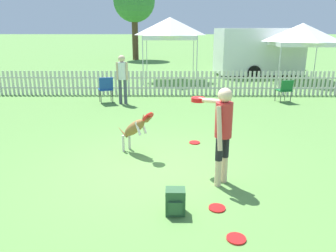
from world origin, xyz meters
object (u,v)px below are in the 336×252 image
object	(u,v)px
handler_person	(221,125)
frisbee_midfield	(236,239)
folding_chair_blue_left	(106,87)
equipment_trailer	(258,51)
leaping_dog	(135,128)
canopy_tent_main	(302,34)
frisbee_near_dog	(217,208)
folding_chair_center	(285,89)
backpack_on_grass	(175,202)
tree_left_grove	(134,2)
frisbee_near_handler	(195,143)
spectator_standing	(122,75)
canopy_tent_secondary	(170,28)

from	to	relation	value
handler_person	frisbee_midfield	bearing A→B (deg)	-139.08
folding_chair_blue_left	equipment_trailer	xyz separation A→B (m)	(7.01, 7.00, 0.77)
leaping_dog	canopy_tent_main	bearing A→B (deg)	-174.85
canopy_tent_main	frisbee_near_dog	bearing A→B (deg)	-114.96
canopy_tent_main	handler_person	bearing A→B (deg)	-116.04
canopy_tent_main	leaping_dog	bearing A→B (deg)	-125.66
handler_person	frisbee_near_dog	bearing A→B (deg)	-148.64
equipment_trailer	folding_chair_center	bearing A→B (deg)	-101.47
backpack_on_grass	folding_chair_blue_left	world-z (taller)	folding_chair_blue_left
leaping_dog	equipment_trailer	bearing A→B (deg)	-164.04
folding_chair_center	canopy_tent_main	xyz separation A→B (m)	(2.19, 4.69, 1.76)
leaping_dog	tree_left_grove	bearing A→B (deg)	-133.23
leaping_dog	canopy_tent_main	distance (m)	12.06
folding_chair_center	canopy_tent_main	world-z (taller)	canopy_tent_main
backpack_on_grass	equipment_trailer	bearing A→B (deg)	71.73
leaping_dog	frisbee_near_dog	world-z (taller)	leaping_dog
frisbee_near_handler	tree_left_grove	world-z (taller)	tree_left_grove
frisbee_midfield	folding_chair_center	bearing A→B (deg)	68.01
frisbee_midfield	canopy_tent_main	bearing A→B (deg)	66.88
spectator_standing	equipment_trailer	size ratio (longest dim) A/B	0.32
spectator_standing	frisbee_midfield	bearing A→B (deg)	113.73
handler_person	frisbee_near_handler	bearing A→B (deg)	48.75
folding_chair_center	canopy_tent_secondary	size ratio (longest dim) A/B	0.27
canopy_tent_secondary	tree_left_grove	size ratio (longest dim) A/B	0.49
frisbee_midfield	spectator_standing	bearing A→B (deg)	108.19
tree_left_grove	frisbee_near_dog	bearing A→B (deg)	-81.12
frisbee_midfield	canopy_tent_secondary	distance (m)	13.05
canopy_tent_main	tree_left_grove	bearing A→B (deg)	129.32
frisbee_near_dog	folding_chair_blue_left	bearing A→B (deg)	112.93
folding_chair_blue_left	canopy_tent_main	size ratio (longest dim) A/B	0.33
frisbee_midfield	spectator_standing	xyz separation A→B (m)	(-2.50, 7.62, 1.01)
handler_person	frisbee_near_dog	size ratio (longest dim) A/B	6.68
folding_chair_blue_left	tree_left_grove	xyz separation A→B (m)	(-0.64, 16.06, 3.92)
frisbee_near_dog	folding_chair_blue_left	distance (m)	7.62
frisbee_near_dog	backpack_on_grass	world-z (taller)	backpack_on_grass
frisbee_near_handler	spectator_standing	xyz separation A→B (m)	(-2.22, 4.03, 1.01)
frisbee_midfield	tree_left_grove	size ratio (longest dim) A/B	0.04
frisbee_near_dog	equipment_trailer	world-z (taller)	equipment_trailer
folding_chair_blue_left	tree_left_grove	bearing A→B (deg)	-106.54
tree_left_grove	folding_chair_blue_left	bearing A→B (deg)	-87.71
equipment_trailer	handler_person	bearing A→B (deg)	-112.16
frisbee_near_handler	canopy_tent_secondary	distance (m)	9.54
folding_chair_blue_left	spectator_standing	distance (m)	0.77
frisbee_midfield	leaping_dog	bearing A→B (deg)	118.24
leaping_dog	canopy_tent_main	xyz separation A→B (m)	(6.96, 9.70, 1.66)
frisbee_near_dog	tree_left_grove	world-z (taller)	tree_left_grove
equipment_trailer	leaping_dog	bearing A→B (deg)	-120.48
frisbee_midfield	folding_chair_center	size ratio (longest dim) A/B	0.31
canopy_tent_secondary	backpack_on_grass	bearing A→B (deg)	-89.42
leaping_dog	spectator_standing	xyz separation A→B (m)	(-0.93, 4.70, 0.44)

